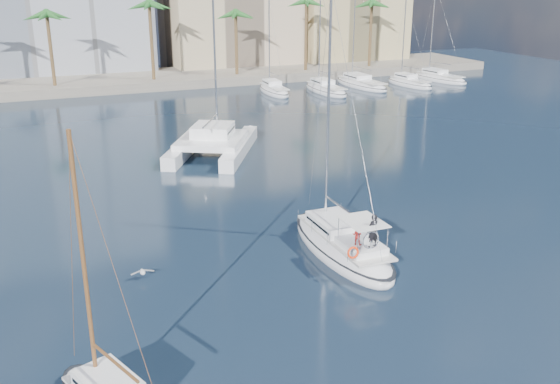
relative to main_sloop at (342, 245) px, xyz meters
name	(u,v)px	position (x,y,z in m)	size (l,w,h in m)	color
ground	(267,267)	(-4.43, 0.02, -0.49)	(160.00, 160.00, 0.00)	black
quay	(100,82)	(-4.43, 61.02, 0.11)	(120.00, 14.00, 1.20)	gray
building_beige	(229,5)	(17.57, 70.02, 9.51)	(20.00, 14.00, 20.00)	tan
building_tan_right	(347,10)	(37.57, 68.02, 8.51)	(18.00, 12.00, 18.00)	tan
palm_centre	(97,10)	(-4.43, 57.02, 9.79)	(3.60, 3.60, 12.30)	brown
palm_right	(336,6)	(29.57, 57.02, 9.79)	(3.60, 3.60, 12.30)	brown
main_sloop	(342,245)	(0.00, 0.00, 0.00)	(3.31, 9.94, 14.70)	white
catamaran	(213,141)	(-0.39, 22.30, 0.65)	(10.81, 12.93, 16.95)	white
seagull	(142,272)	(-10.66, 1.19, -0.09)	(1.19, 0.51, 0.22)	silver
moored_yacht_a	(274,93)	(15.57, 47.02, -0.49)	(2.72, 9.35, 11.90)	white
moored_yacht_b	(326,92)	(22.07, 45.02, -0.49)	(3.14, 10.78, 13.72)	white
moored_yacht_c	(361,87)	(28.57, 47.02, -0.49)	(3.55, 12.21, 15.54)	white
moored_yacht_d	(409,86)	(35.07, 45.02, -0.49)	(2.72, 9.35, 11.90)	white
moored_yacht_e	(439,81)	(41.57, 47.02, -0.49)	(3.14, 10.78, 13.72)	white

